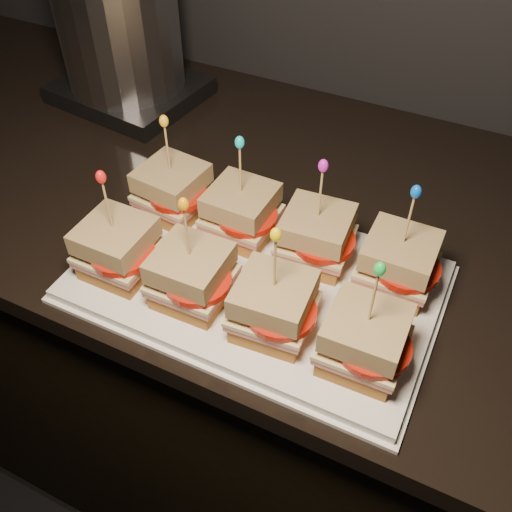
% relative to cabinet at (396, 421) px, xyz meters
% --- Properties ---
extents(cabinet, '(2.51, 0.65, 0.87)m').
position_rel_cabinet_xyz_m(cabinet, '(0.00, 0.00, 0.00)').
color(cabinet, black).
rests_on(cabinet, ground).
extents(granite_slab, '(2.55, 0.69, 0.03)m').
position_rel_cabinet_xyz_m(granite_slab, '(0.00, 0.00, 0.45)').
color(granite_slab, black).
rests_on(granite_slab, cabinet).
extents(platter, '(0.45, 0.28, 0.02)m').
position_rel_cabinet_xyz_m(platter, '(-0.22, -0.18, 0.48)').
color(platter, white).
rests_on(platter, granite_slab).
extents(platter_rim, '(0.46, 0.29, 0.01)m').
position_rel_cabinet_xyz_m(platter_rim, '(-0.22, -0.18, 0.47)').
color(platter_rim, white).
rests_on(platter_rim, granite_slab).
extents(sandwich_0_bread_bot, '(0.09, 0.09, 0.02)m').
position_rel_cabinet_xyz_m(sandwich_0_bread_bot, '(-0.38, -0.12, 0.50)').
color(sandwich_0_bread_bot, brown).
rests_on(sandwich_0_bread_bot, platter).
extents(sandwich_0_ham, '(0.10, 0.09, 0.01)m').
position_rel_cabinet_xyz_m(sandwich_0_ham, '(-0.38, -0.12, 0.51)').
color(sandwich_0_ham, '#C16A64').
rests_on(sandwich_0_ham, sandwich_0_bread_bot).
extents(sandwich_0_cheese, '(0.10, 0.10, 0.01)m').
position_rel_cabinet_xyz_m(sandwich_0_cheese, '(-0.38, -0.12, 0.52)').
color(sandwich_0_cheese, beige).
rests_on(sandwich_0_cheese, sandwich_0_ham).
extents(sandwich_0_tomato, '(0.08, 0.08, 0.01)m').
position_rel_cabinet_xyz_m(sandwich_0_tomato, '(-0.37, -0.12, 0.53)').
color(sandwich_0_tomato, red).
rests_on(sandwich_0_tomato, sandwich_0_cheese).
extents(sandwich_0_bread_top, '(0.09, 0.09, 0.03)m').
position_rel_cabinet_xyz_m(sandwich_0_bread_top, '(-0.38, -0.12, 0.55)').
color(sandwich_0_bread_top, '#59320C').
rests_on(sandwich_0_bread_top, sandwich_0_tomato).
extents(sandwich_0_pick, '(0.00, 0.00, 0.09)m').
position_rel_cabinet_xyz_m(sandwich_0_pick, '(-0.38, -0.12, 0.59)').
color(sandwich_0_pick, tan).
rests_on(sandwich_0_pick, sandwich_0_bread_top).
extents(sandwich_0_frill, '(0.01, 0.01, 0.02)m').
position_rel_cabinet_xyz_m(sandwich_0_frill, '(-0.38, -0.12, 0.64)').
color(sandwich_0_frill, gold).
rests_on(sandwich_0_frill, sandwich_0_pick).
extents(sandwich_1_bread_bot, '(0.08, 0.08, 0.02)m').
position_rel_cabinet_xyz_m(sandwich_1_bread_bot, '(-0.27, -0.12, 0.50)').
color(sandwich_1_bread_bot, brown).
rests_on(sandwich_1_bread_bot, platter).
extents(sandwich_1_ham, '(0.09, 0.09, 0.01)m').
position_rel_cabinet_xyz_m(sandwich_1_ham, '(-0.27, -0.12, 0.51)').
color(sandwich_1_ham, '#C16A64').
rests_on(sandwich_1_ham, sandwich_1_bread_bot).
extents(sandwich_1_cheese, '(0.09, 0.09, 0.01)m').
position_rel_cabinet_xyz_m(sandwich_1_cheese, '(-0.27, -0.12, 0.52)').
color(sandwich_1_cheese, beige).
rests_on(sandwich_1_cheese, sandwich_1_ham).
extents(sandwich_1_tomato, '(0.08, 0.08, 0.01)m').
position_rel_cabinet_xyz_m(sandwich_1_tomato, '(-0.26, -0.12, 0.53)').
color(sandwich_1_tomato, red).
rests_on(sandwich_1_tomato, sandwich_1_cheese).
extents(sandwich_1_bread_top, '(0.08, 0.08, 0.03)m').
position_rel_cabinet_xyz_m(sandwich_1_bread_top, '(-0.27, -0.12, 0.55)').
color(sandwich_1_bread_top, '#59320C').
rests_on(sandwich_1_bread_top, sandwich_1_tomato).
extents(sandwich_1_pick, '(0.00, 0.00, 0.09)m').
position_rel_cabinet_xyz_m(sandwich_1_pick, '(-0.27, -0.12, 0.59)').
color(sandwich_1_pick, tan).
rests_on(sandwich_1_pick, sandwich_1_bread_top).
extents(sandwich_1_frill, '(0.01, 0.01, 0.02)m').
position_rel_cabinet_xyz_m(sandwich_1_frill, '(-0.27, -0.12, 0.64)').
color(sandwich_1_frill, '#0DBEC9').
rests_on(sandwich_1_frill, sandwich_1_pick).
extents(sandwich_2_bread_bot, '(0.09, 0.09, 0.02)m').
position_rel_cabinet_xyz_m(sandwich_2_bread_bot, '(-0.17, -0.12, 0.50)').
color(sandwich_2_bread_bot, brown).
rests_on(sandwich_2_bread_bot, platter).
extents(sandwich_2_ham, '(0.10, 0.09, 0.01)m').
position_rel_cabinet_xyz_m(sandwich_2_ham, '(-0.17, -0.12, 0.51)').
color(sandwich_2_ham, '#C16A64').
rests_on(sandwich_2_ham, sandwich_2_bread_bot).
extents(sandwich_2_cheese, '(0.10, 0.09, 0.01)m').
position_rel_cabinet_xyz_m(sandwich_2_cheese, '(-0.17, -0.12, 0.52)').
color(sandwich_2_cheese, beige).
rests_on(sandwich_2_cheese, sandwich_2_ham).
extents(sandwich_2_tomato, '(0.08, 0.08, 0.01)m').
position_rel_cabinet_xyz_m(sandwich_2_tomato, '(-0.15, -0.12, 0.53)').
color(sandwich_2_tomato, red).
rests_on(sandwich_2_tomato, sandwich_2_cheese).
extents(sandwich_2_bread_top, '(0.09, 0.09, 0.03)m').
position_rel_cabinet_xyz_m(sandwich_2_bread_top, '(-0.17, -0.12, 0.55)').
color(sandwich_2_bread_top, '#59320C').
rests_on(sandwich_2_bread_top, sandwich_2_tomato).
extents(sandwich_2_pick, '(0.00, 0.00, 0.09)m').
position_rel_cabinet_xyz_m(sandwich_2_pick, '(-0.17, -0.12, 0.59)').
color(sandwich_2_pick, tan).
rests_on(sandwich_2_pick, sandwich_2_bread_top).
extents(sandwich_2_frill, '(0.01, 0.01, 0.02)m').
position_rel_cabinet_xyz_m(sandwich_2_frill, '(-0.17, -0.12, 0.64)').
color(sandwich_2_frill, '#C118BF').
rests_on(sandwich_2_frill, sandwich_2_pick).
extents(sandwich_3_bread_bot, '(0.08, 0.08, 0.02)m').
position_rel_cabinet_xyz_m(sandwich_3_bread_bot, '(-0.06, -0.12, 0.50)').
color(sandwich_3_bread_bot, brown).
rests_on(sandwich_3_bread_bot, platter).
extents(sandwich_3_ham, '(0.09, 0.09, 0.01)m').
position_rel_cabinet_xyz_m(sandwich_3_ham, '(-0.06, -0.12, 0.51)').
color(sandwich_3_ham, '#C16A64').
rests_on(sandwich_3_ham, sandwich_3_bread_bot).
extents(sandwich_3_cheese, '(0.09, 0.09, 0.01)m').
position_rel_cabinet_xyz_m(sandwich_3_cheese, '(-0.06, -0.12, 0.52)').
color(sandwich_3_cheese, beige).
rests_on(sandwich_3_cheese, sandwich_3_ham).
extents(sandwich_3_tomato, '(0.08, 0.08, 0.01)m').
position_rel_cabinet_xyz_m(sandwich_3_tomato, '(-0.05, -0.12, 0.53)').
color(sandwich_3_tomato, red).
rests_on(sandwich_3_tomato, sandwich_3_cheese).
extents(sandwich_3_bread_top, '(0.08, 0.08, 0.03)m').
position_rel_cabinet_xyz_m(sandwich_3_bread_top, '(-0.06, -0.12, 0.55)').
color(sandwich_3_bread_top, '#59320C').
rests_on(sandwich_3_bread_top, sandwich_3_tomato).
extents(sandwich_3_pick, '(0.00, 0.00, 0.09)m').
position_rel_cabinet_xyz_m(sandwich_3_pick, '(-0.06, -0.12, 0.59)').
color(sandwich_3_pick, tan).
rests_on(sandwich_3_pick, sandwich_3_bread_top).
extents(sandwich_3_frill, '(0.01, 0.01, 0.02)m').
position_rel_cabinet_xyz_m(sandwich_3_frill, '(-0.06, -0.12, 0.64)').
color(sandwich_3_frill, blue).
rests_on(sandwich_3_frill, sandwich_3_pick).
extents(sandwich_4_bread_bot, '(0.08, 0.08, 0.02)m').
position_rel_cabinet_xyz_m(sandwich_4_bread_bot, '(-0.38, -0.24, 0.50)').
color(sandwich_4_bread_bot, brown).
rests_on(sandwich_4_bread_bot, platter).
extents(sandwich_4_ham, '(0.09, 0.09, 0.01)m').
position_rel_cabinet_xyz_m(sandwich_4_ham, '(-0.38, -0.24, 0.51)').
color(sandwich_4_ham, '#C16A64').
rests_on(sandwich_4_ham, sandwich_4_bread_bot).
extents(sandwich_4_cheese, '(0.09, 0.09, 0.01)m').
position_rel_cabinet_xyz_m(sandwich_4_cheese, '(-0.38, -0.24, 0.52)').
color(sandwich_4_cheese, beige).
rests_on(sandwich_4_cheese, sandwich_4_ham).
extents(sandwich_4_tomato, '(0.08, 0.08, 0.01)m').
position_rel_cabinet_xyz_m(sandwich_4_tomato, '(-0.37, -0.25, 0.53)').
color(sandwich_4_tomato, red).
rests_on(sandwich_4_tomato, sandwich_4_cheese).
extents(sandwich_4_bread_top, '(0.08, 0.08, 0.03)m').
position_rel_cabinet_xyz_m(sandwich_4_bread_top, '(-0.38, -0.24, 0.55)').
color(sandwich_4_bread_top, '#59320C').
rests_on(sandwich_4_bread_top, sandwich_4_tomato).
extents(sandwich_4_pick, '(0.00, 0.00, 0.09)m').
position_rel_cabinet_xyz_m(sandwich_4_pick, '(-0.38, -0.24, 0.59)').
color(sandwich_4_pick, tan).
rests_on(sandwich_4_pick, sandwich_4_bread_top).
extents(sandwich_4_frill, '(0.01, 0.01, 0.02)m').
position_rel_cabinet_xyz_m(sandwich_4_frill, '(-0.38, -0.24, 0.64)').
color(sandwich_4_frill, red).
rests_on(sandwich_4_frill, sandwich_4_pick).
extents(sandwich_5_bread_bot, '(0.08, 0.08, 0.02)m').
position_rel_cabinet_xyz_m(sandwich_5_bread_bot, '(-0.27, -0.24, 0.50)').
color(sandwich_5_bread_bot, brown).
rests_on(sandwich_5_bread_bot, platter).
extents(sandwich_5_ham, '(0.09, 0.09, 0.01)m').
position_rel_cabinet_xyz_m(sandwich_5_ham, '(-0.27, -0.24, 0.51)').
color(sandwich_5_ham, '#C16A64').
rests_on(sandwich_5_ham, sandwich_5_bread_bot).
extents(sandwich_5_cheese, '(0.09, 0.09, 0.01)m').
position_rel_cabinet_xyz_m(sandwich_5_cheese, '(-0.27, -0.24, 0.52)').
color(sandwich_5_cheese, beige).
rests_on(sandwich_5_cheese, sandwich_5_ham).
extents(sandwich_5_tomato, '(0.08, 0.08, 0.01)m').
position_rel_cabinet_xyz_m(sandwich_5_tomato, '(-0.26, -0.25, 0.53)').
color(sandwich_5_tomato, red).
rests_on(sandwich_5_tomato, sandwich_5_cheese).
extents(sandwich_5_bread_top, '(0.08, 0.08, 0.03)m').
position_rel_cabinet_xyz_m(sandwich_5_bread_top, '(-0.27, -0.24, 0.55)').
color(sandwich_5_bread_top, '#59320C').
rests_on(sandwich_5_bread_top, sandwich_5_tomato).
extents(sandwich_5_pick, '(0.00, 0.00, 0.09)m').
position_rel_cabinet_xyz_m(sandwich_5_pick, '(-0.27, -0.24, 0.59)').
color(sandwich_5_pick, tan).
rests_on(sandwich_5_pick, sandwich_5_bread_top).
extents(sandwich_5_frill, '(0.01, 0.01, 0.02)m').
position_rel_cabinet_xyz_m(sandwich_5_frill, '(-0.27, -0.24, 0.64)').
color(sandwich_5_frill, orange).
rests_on(sandwich_5_frill, sandwich_5_pick).
extents(sandwich_6_bread_bot, '(0.09, 0.09, 0.02)m').
position_rel_cabinet_xyz_m(sandwich_6_bread_bot, '(-0.17, -0.24, 0.50)').
color(sandwich_6_bread_bot, brown).
rests_on(sandwich_6_bread_bot, platter).
extents(sandwich_6_ham, '(0.10, 0.09, 0.01)m').
position_rel_cabinet_xyz_m(sandwich_6_ham, '(-0.17, -0.24, 0.51)').
color(sandwich_6_ham, '#C16A64').
rests_on(sandwich_6_ham, sandwich_6_bread_bot).
extents(sandwich_6_cheese, '(0.10, 0.09, 0.01)m').
position_rel_cabinet_xyz_m(sandwich_6_cheese, '(-0.17, -0.24, 0.52)').
color(sandwich_6_cheese, beige).
rests_on(sandwich_6_cheese, sandwich_6_ham).
extents(sandwich_6_tomato, '(0.08, 0.08, 0.01)m').
position_rel_cabinet_xyz_m(sandwich_6_tomato, '(-0.15, -0.25, 0.53)').
color(sandwich_6_tomato, red).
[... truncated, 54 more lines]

